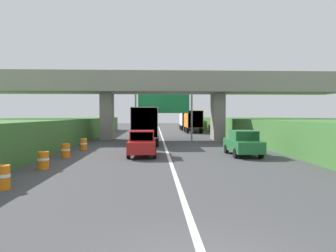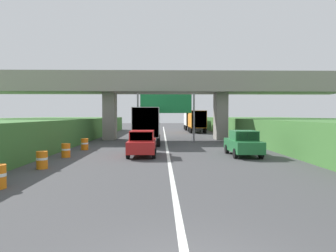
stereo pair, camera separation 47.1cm
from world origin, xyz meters
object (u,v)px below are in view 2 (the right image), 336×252
(truck_white, at_px, (191,120))
(car_green, at_px, (243,143))
(car_red, at_px, (142,143))
(truck_orange, at_px, (197,120))
(truck_silver, at_px, (147,124))
(construction_barrel_2, at_px, (66,150))
(construction_barrel_3, at_px, (85,144))
(construction_barrel_1, at_px, (42,160))
(overhead_highway_sign, at_px, (166,107))

(truck_white, height_order, car_green, truck_white)
(truck_white, xyz_separation_m, car_red, (-6.82, -36.16, -1.08))
(truck_orange, relative_size, car_green, 1.78)
(truck_silver, xyz_separation_m, truck_orange, (6.90, 19.24, 0.00))
(construction_barrel_2, bearing_deg, car_green, 2.17)
(car_green, bearing_deg, construction_barrel_3, 161.95)
(truck_white, bearing_deg, car_green, -89.99)
(truck_silver, height_order, construction_barrel_2, truck_silver)
(construction_barrel_1, xyz_separation_m, construction_barrel_3, (0.05, 8.46, 0.00))
(construction_barrel_1, bearing_deg, truck_white, 74.10)
(overhead_highway_sign, distance_m, car_green, 11.99)
(overhead_highway_sign, bearing_deg, car_green, -64.26)
(truck_silver, distance_m, truck_orange, 20.44)
(overhead_highway_sign, height_order, truck_silver, overhead_highway_sign)
(truck_orange, xyz_separation_m, car_green, (-0.04, -27.59, -1.08))
(truck_silver, height_order, construction_barrel_3, truck_silver)
(car_green, relative_size, construction_barrel_3, 4.56)
(car_green, xyz_separation_m, construction_barrel_1, (-11.66, -4.67, -0.40))
(truck_silver, xyz_separation_m, car_red, (0.04, -8.26, -1.08))
(overhead_highway_sign, distance_m, truck_white, 26.29)
(overhead_highway_sign, relative_size, construction_barrel_1, 6.53)
(construction_barrel_1, bearing_deg, car_green, 21.84)
(construction_barrel_3, bearing_deg, car_green, -18.05)
(car_red, height_order, construction_barrel_3, car_red)
(truck_white, xyz_separation_m, construction_barrel_2, (-11.76, -36.70, -1.47))
(car_green, bearing_deg, car_red, 179.22)
(overhead_highway_sign, xyz_separation_m, construction_barrel_3, (-6.55, -6.73, -3.16))
(truck_white, bearing_deg, truck_silver, -103.81)
(construction_barrel_2, bearing_deg, truck_orange, 67.17)
(truck_white, xyz_separation_m, car_green, (0.01, -36.25, -1.08))
(truck_silver, height_order, truck_orange, same)
(truck_orange, relative_size, car_red, 1.78)
(car_red, xyz_separation_m, construction_barrel_2, (-4.94, -0.54, -0.40))
(overhead_highway_sign, bearing_deg, truck_white, 78.88)
(overhead_highway_sign, height_order, construction_barrel_2, overhead_highway_sign)
(truck_silver, relative_size, car_green, 1.78)
(truck_white, bearing_deg, truck_orange, -89.72)
(overhead_highway_sign, bearing_deg, truck_orange, 73.37)
(overhead_highway_sign, bearing_deg, construction_barrel_1, -113.49)
(truck_white, bearing_deg, construction_barrel_2, -107.77)
(overhead_highway_sign, distance_m, truck_silver, 3.28)
(construction_barrel_1, distance_m, construction_barrel_3, 8.46)
(truck_silver, xyz_separation_m, construction_barrel_3, (-4.74, -4.57, -1.47))
(car_red, bearing_deg, overhead_highway_sign, 80.41)
(truck_white, distance_m, construction_barrel_3, 34.51)
(car_red, bearing_deg, construction_barrel_1, -135.44)
(truck_orange, height_order, construction_barrel_3, truck_orange)
(truck_orange, xyz_separation_m, car_red, (-6.86, -27.50, -1.08))
(truck_orange, bearing_deg, truck_silver, -109.73)
(overhead_highway_sign, height_order, truck_white, overhead_highway_sign)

